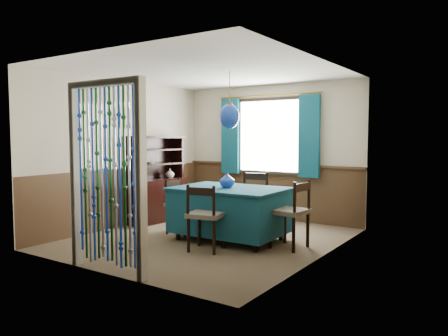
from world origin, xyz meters
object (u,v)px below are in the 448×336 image
Objects in this scene: vase_sideboard at (170,173)px; dining_table at (229,210)px; vase_table at (227,180)px; chair_right at (291,212)px; chair_near at (205,216)px; chair_far at (251,200)px; sideboard at (156,191)px; bowl_shelf at (150,163)px; chair_left at (180,204)px; pendant_lamp at (230,116)px.

dining_table is at bearing -22.61° from vase_sideboard.
chair_right is at bearing 4.91° from vase_table.
chair_far is at bearing 80.35° from chair_near.
chair_far is 1.84m from vase_sideboard.
chair_far is 1.88m from sideboard.
sideboard is at bearing 87.88° from chair_right.
bowl_shelf reaches higher than vase_table.
pendant_lamp reaches higher than chair_left.
dining_table is 1.99× the size of pendant_lamp.
bowl_shelf is at bearing 140.48° from chair_near.
pendant_lamp is at bearing 99.28° from chair_right.
vase_table is (-0.03, -0.02, 0.44)m from dining_table.
chair_far is at bearing 14.03° from bowl_shelf.
chair_left is 4.48× the size of vase_sideboard.
bowl_shelf is (-1.81, -0.45, 0.57)m from chair_far.
chair_far is 0.79m from vase_table.
chair_left is 4.66× the size of bowl_shelf.
chair_left is at bearing -177.27° from pendant_lamp.
chair_far is at bearing -2.70° from vase_sideboard.
vase_table is (0.89, 0.02, 0.43)m from chair_left.
dining_table is 0.72m from chair_near.
vase_sideboard is at bearing -136.89° from chair_left.
dining_table is 1.39m from pendant_lamp.
chair_near is 0.59× the size of sideboard.
sideboard is at bearing 165.29° from dining_table.
vase_sideboard is (-1.82, 0.76, 0.42)m from dining_table.
chair_near is 2.20m from bowl_shelf.
chair_left is 1.28m from vase_sideboard.
chair_right is at bearing 2.44° from dining_table.
sideboard is at bearing 0.61° from chair_far.
pendant_lamp is 4.35× the size of vase_sideboard.
pendant_lamp reaches higher than dining_table.
pendant_lamp is at bearing -7.70° from sideboard.
bowl_shelf is (0.06, -0.22, 0.54)m from sideboard.
vase_table reaches higher than vase_sideboard.
bowl_shelf is at bearing 173.07° from pendant_lamp.
dining_table is 2.02m from vase_sideboard.
bowl_shelf reaches higher than chair_near.
chair_near is 1.39m from chair_far.
dining_table is 1.83× the size of chair_near.
vase_table is at bearing -7.69° from bowl_shelf.
vase_table is (1.85, -0.46, 0.34)m from sideboard.
chair_near is at bearing -81.33° from vase_table.
dining_table is 0.44m from vase_table.
vase_table is at bearing -146.01° from pendant_lamp.
chair_left is at bearing -178.50° from vase_table.
pendant_lamp reaches higher than chair_near.
chair_right is (0.98, 0.07, 0.05)m from dining_table.
chair_far is (-0.09, 1.38, 0.03)m from chair_near.
bowl_shelf is (-0.90, 0.26, 0.63)m from chair_left.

